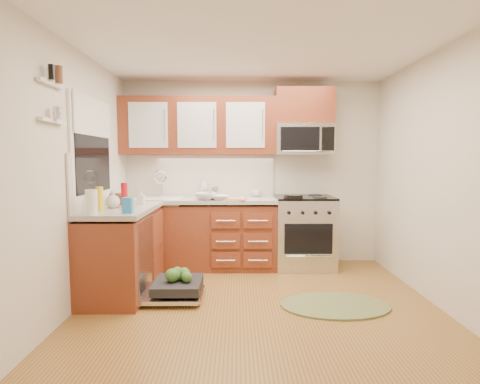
{
  "coord_description": "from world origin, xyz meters",
  "views": [
    {
      "loc": [
        -0.21,
        -3.47,
        1.44
      ],
      "look_at": [
        -0.17,
        0.85,
        1.06
      ],
      "focal_mm": 28.0,
      "sensor_mm": 36.0,
      "label": 1
    }
  ],
  "objects_px": {
    "sink": "(158,208)",
    "cutting_board": "(235,199)",
    "skillet": "(293,197)",
    "dishwasher": "(174,289)",
    "upper_cabinets": "(198,126)",
    "bowl_a": "(219,197)",
    "bowl_b": "(206,196)",
    "range": "(304,232)",
    "rug": "(335,305)",
    "cup": "(256,193)",
    "paper_towel_roll": "(91,202)",
    "microwave": "(304,140)",
    "stock_pot": "(210,194)"
  },
  "relations": [
    {
      "from": "dishwasher",
      "to": "bowl_a",
      "type": "height_order",
      "value": "bowl_a"
    },
    {
      "from": "range",
      "to": "microwave",
      "type": "height_order",
      "value": "microwave"
    },
    {
      "from": "range",
      "to": "bowl_a",
      "type": "distance_m",
      "value": 1.23
    },
    {
      "from": "upper_cabinets",
      "to": "rug",
      "type": "xyz_separation_m",
      "value": [
        1.48,
        -1.5,
        -1.86
      ]
    },
    {
      "from": "rug",
      "to": "skillet",
      "type": "height_order",
      "value": "skillet"
    },
    {
      "from": "stock_pot",
      "to": "skillet",
      "type": "bearing_deg",
      "value": -14.53
    },
    {
      "from": "bowl_a",
      "to": "cup",
      "type": "distance_m",
      "value": 0.64
    },
    {
      "from": "range",
      "to": "dishwasher",
      "type": "bearing_deg",
      "value": -143.73
    },
    {
      "from": "microwave",
      "to": "sink",
      "type": "relative_size",
      "value": 1.23
    },
    {
      "from": "upper_cabinets",
      "to": "bowl_a",
      "type": "xyz_separation_m",
      "value": [
        0.29,
        -0.32,
        -0.92
      ]
    },
    {
      "from": "skillet",
      "to": "cup",
      "type": "xyz_separation_m",
      "value": [
        -0.44,
        0.47,
        -0.0
      ]
    },
    {
      "from": "dishwasher",
      "to": "upper_cabinets",
      "type": "bearing_deg",
      "value": 83.96
    },
    {
      "from": "paper_towel_roll",
      "to": "bowl_b",
      "type": "height_order",
      "value": "paper_towel_roll"
    },
    {
      "from": "bowl_b",
      "to": "range",
      "type": "bearing_deg",
      "value": 7.97
    },
    {
      "from": "sink",
      "to": "bowl_a",
      "type": "distance_m",
      "value": 0.84
    },
    {
      "from": "sink",
      "to": "bowl_a",
      "type": "bearing_deg",
      "value": -11.82
    },
    {
      "from": "upper_cabinets",
      "to": "cup",
      "type": "xyz_separation_m",
      "value": [
        0.78,
        0.07,
        -0.9
      ]
    },
    {
      "from": "cutting_board",
      "to": "bowl_b",
      "type": "relative_size",
      "value": 0.98
    },
    {
      "from": "bowl_b",
      "to": "stock_pot",
      "type": "bearing_deg",
      "value": 78.07
    },
    {
      "from": "upper_cabinets",
      "to": "bowl_b",
      "type": "bearing_deg",
      "value": -69.93
    },
    {
      "from": "rug",
      "to": "skillet",
      "type": "distance_m",
      "value": 1.49
    },
    {
      "from": "dishwasher",
      "to": "range",
      "type": "bearing_deg",
      "value": 36.27
    },
    {
      "from": "microwave",
      "to": "cup",
      "type": "relative_size",
      "value": 6.38
    },
    {
      "from": "microwave",
      "to": "dishwasher",
      "type": "height_order",
      "value": "microwave"
    },
    {
      "from": "bowl_a",
      "to": "upper_cabinets",
      "type": "bearing_deg",
      "value": 131.47
    },
    {
      "from": "cup",
      "to": "cutting_board",
      "type": "bearing_deg",
      "value": -123.76
    },
    {
      "from": "stock_pot",
      "to": "cup",
      "type": "xyz_separation_m",
      "value": [
        0.62,
        0.2,
        -0.01
      ]
    },
    {
      "from": "paper_towel_roll",
      "to": "bowl_a",
      "type": "distance_m",
      "value": 1.7
    },
    {
      "from": "sink",
      "to": "skillet",
      "type": "distance_m",
      "value": 1.77
    },
    {
      "from": "range",
      "to": "dishwasher",
      "type": "relative_size",
      "value": 1.36
    },
    {
      "from": "sink",
      "to": "skillet",
      "type": "height_order",
      "value": "skillet"
    },
    {
      "from": "stock_pot",
      "to": "bowl_a",
      "type": "relative_size",
      "value": 0.86
    },
    {
      "from": "rug",
      "to": "bowl_a",
      "type": "bearing_deg",
      "value": 135.5
    },
    {
      "from": "sink",
      "to": "cup",
      "type": "distance_m",
      "value": 1.34
    },
    {
      "from": "sink",
      "to": "skillet",
      "type": "xyz_separation_m",
      "value": [
        1.74,
        -0.24,
        0.17
      ]
    },
    {
      "from": "dishwasher",
      "to": "bowl_b",
      "type": "relative_size",
      "value": 2.52
    },
    {
      "from": "rug",
      "to": "cup",
      "type": "relative_size",
      "value": 9.01
    },
    {
      "from": "skillet",
      "to": "rug",
      "type": "bearing_deg",
      "value": -76.73
    },
    {
      "from": "sink",
      "to": "cutting_board",
      "type": "xyz_separation_m",
      "value": [
        1.02,
        -0.2,
        0.13
      ]
    },
    {
      "from": "dishwasher",
      "to": "bowl_a",
      "type": "xyz_separation_m",
      "value": [
        0.42,
        0.95,
        0.85
      ]
    },
    {
      "from": "microwave",
      "to": "rug",
      "type": "xyz_separation_m",
      "value": [
        0.07,
        -1.47,
        -1.69
      ]
    },
    {
      "from": "range",
      "to": "paper_towel_roll",
      "type": "relative_size",
      "value": 4.06
    },
    {
      "from": "range",
      "to": "rug",
      "type": "relative_size",
      "value": 0.88
    },
    {
      "from": "rug",
      "to": "bowl_a",
      "type": "height_order",
      "value": "bowl_a"
    },
    {
      "from": "sink",
      "to": "rug",
      "type": "bearing_deg",
      "value": -33.79
    },
    {
      "from": "sink",
      "to": "cup",
      "type": "height_order",
      "value": "cup"
    },
    {
      "from": "microwave",
      "to": "cup",
      "type": "distance_m",
      "value": 0.96
    },
    {
      "from": "range",
      "to": "dishwasher",
      "type": "distance_m",
      "value": 1.95
    },
    {
      "from": "upper_cabinets",
      "to": "cutting_board",
      "type": "distance_m",
      "value": 1.12
    },
    {
      "from": "dishwasher",
      "to": "cup",
      "type": "height_order",
      "value": "cup"
    }
  ]
}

